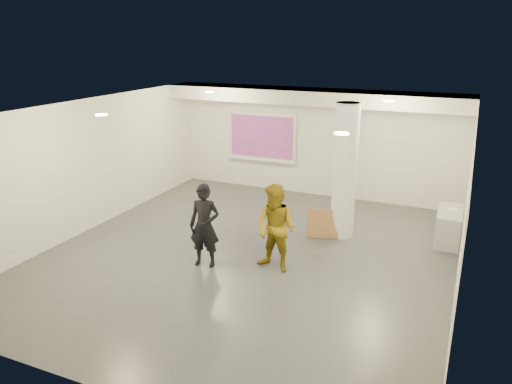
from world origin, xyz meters
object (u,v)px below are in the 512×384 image
at_px(woman, 205,226).
at_px(man, 276,228).
at_px(credenza, 449,226).
at_px(column, 345,172).
at_px(projection_screen, 262,137).

bearing_deg(woman, man, 5.49).
distance_m(credenza, woman, 5.35).
xyz_separation_m(column, projection_screen, (-3.10, 2.65, 0.03)).
xyz_separation_m(column, credenza, (2.22, 0.59, -1.14)).
distance_m(projection_screen, man, 5.43).
relative_size(column, man, 1.76).
bearing_deg(credenza, column, -166.00).
bearing_deg(woman, column, 40.83).
relative_size(credenza, man, 0.72).
xyz_separation_m(credenza, man, (-2.96, -2.78, 0.49)).
xyz_separation_m(woman, man, (1.34, 0.37, 0.02)).
distance_m(projection_screen, woman, 5.36).
xyz_separation_m(column, woman, (-2.08, -2.56, -0.67)).
distance_m(projection_screen, credenza, 5.82).
bearing_deg(column, projection_screen, 139.44).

